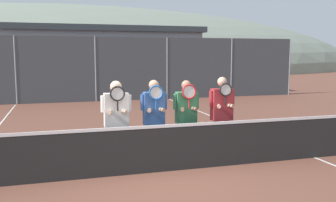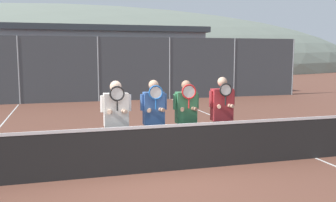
{
  "view_description": "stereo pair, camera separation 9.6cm",
  "coord_description": "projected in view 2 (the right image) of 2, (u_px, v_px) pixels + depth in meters",
  "views": [
    {
      "loc": [
        -1.76,
        -6.7,
        2.24
      ],
      "look_at": [
        0.46,
        0.76,
        1.27
      ],
      "focal_mm": 40.0,
      "sensor_mm": 36.0,
      "label": 1
    },
    {
      "loc": [
        -1.67,
        -6.72,
        2.24
      ],
      "look_at": [
        0.46,
        0.76,
        1.27
      ],
      "focal_mm": 40.0,
      "sensor_mm": 36.0,
      "label": 2
    }
  ],
  "objects": [
    {
      "name": "clubhouse_building",
      "position": [
        63.0,
        57.0,
        24.58
      ],
      "size": [
        18.58,
        5.5,
        4.01
      ],
      "color": "#9EA3A8",
      "rests_on": "ground_plane"
    },
    {
      "name": "player_center_left",
      "position": [
        154.0,
        116.0,
        7.53
      ],
      "size": [
        0.55,
        0.34,
        1.73
      ],
      "color": "white",
      "rests_on": "ground_plane"
    },
    {
      "name": "player_center_right",
      "position": [
        186.0,
        114.0,
        7.76
      ],
      "size": [
        0.56,
        0.34,
        1.71
      ],
      "color": "#232838",
      "rests_on": "ground_plane"
    },
    {
      "name": "player_rightmost",
      "position": [
        222.0,
        111.0,
        7.91
      ],
      "size": [
        0.58,
        0.34,
        1.77
      ],
      "color": "#232838",
      "rests_on": "ground_plane"
    },
    {
      "name": "car_left_of_center",
      "position": [
        70.0,
        80.0,
        19.64
      ],
      "size": [
        4.42,
        2.05,
        1.75
      ],
      "color": "maroon",
      "rests_on": "ground_plane"
    },
    {
      "name": "player_leftmost",
      "position": [
        116.0,
        116.0,
        7.33
      ],
      "size": [
        0.61,
        0.34,
        1.73
      ],
      "color": "black",
      "rests_on": "ground_plane"
    },
    {
      "name": "hill_distant",
      "position": [
        73.0,
        69.0,
        55.86
      ],
      "size": [
        92.39,
        51.33,
        17.96
      ],
      "color": "gray",
      "rests_on": "ground_plane"
    },
    {
      "name": "court_line_right_sideline",
      "position": [
        249.0,
        131.0,
        10.98
      ],
      "size": [
        0.05,
        16.0,
        0.01
      ],
      "primitive_type": "cube",
      "color": "white",
      "rests_on": "ground_plane"
    },
    {
      "name": "ground_plane",
      "position": [
        156.0,
        172.0,
        7.15
      ],
      "size": [
        120.0,
        120.0,
        0.0
      ],
      "primitive_type": "plane",
      "color": "brown"
    },
    {
      "name": "fence_back",
      "position": [
        98.0,
        69.0,
        17.69
      ],
      "size": [
        21.21,
        0.06,
        3.06
      ],
      "color": "gray",
      "rests_on": "ground_plane"
    },
    {
      "name": "tennis_net",
      "position": [
        156.0,
        148.0,
        7.09
      ],
      "size": [
        9.62,
        0.09,
        1.02
      ],
      "color": "gray",
      "rests_on": "ground_plane"
    },
    {
      "name": "car_center",
      "position": [
        161.0,
        78.0,
        20.88
      ],
      "size": [
        4.27,
        2.07,
        1.82
      ],
      "color": "#285638",
      "rests_on": "ground_plane"
    },
    {
      "name": "car_right_of_center",
      "position": [
        242.0,
        77.0,
        22.41
      ],
      "size": [
        4.77,
        1.98,
        1.7
      ],
      "color": "maroon",
      "rests_on": "ground_plane"
    }
  ]
}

